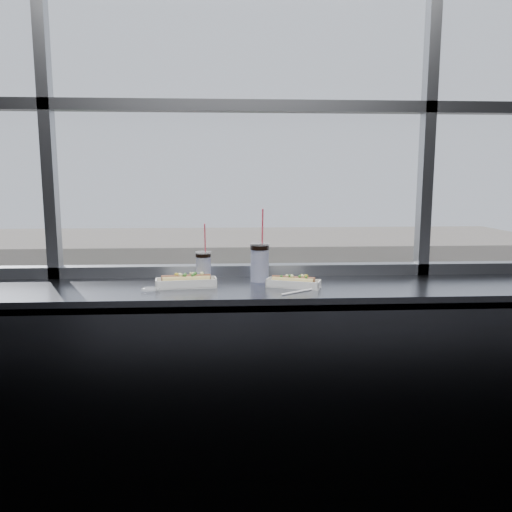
{
  "coord_description": "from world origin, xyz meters",
  "views": [
    {
      "loc": [
        -0.08,
        -1.19,
        1.62
      ],
      "look_at": [
        0.06,
        1.23,
        1.25
      ],
      "focal_mm": 35.0,
      "sensor_mm": 36.0,
      "label": 1
    }
  ],
  "objects": [
    {
      "name": "soda_cup_left",
      "position": [
        -0.2,
        1.32,
        1.19
      ],
      "size": [
        0.08,
        0.08,
        0.3
      ],
      "color": "white",
      "rests_on": "counter"
    },
    {
      "name": "hotdog_tray_left",
      "position": [
        -0.28,
        1.22,
        1.13
      ],
      "size": [
        0.3,
        0.13,
        0.07
      ],
      "rotation": [
        0.0,
        0.0,
        0.11
      ],
      "color": "white",
      "rests_on": "counter"
    },
    {
      "name": "far_building",
      "position": [
        0.0,
        39.5,
        -7.0
      ],
      "size": [
        50.0,
        14.0,
        8.0
      ],
      "primitive_type": "cube",
      "color": "gray",
      "rests_on": "plaza_ground"
    },
    {
      "name": "wrapper",
      "position": [
        -0.44,
        1.13,
        1.11
      ],
      "size": [
        0.1,
        0.07,
        0.02
      ],
      "primitive_type": "ellipsoid",
      "color": "silver",
      "rests_on": "counter"
    },
    {
      "name": "car_near_b",
      "position": [
        -6.62,
        17.5,
        -9.94
      ],
      "size": [
        2.83,
        6.13,
        2.0
      ],
      "primitive_type": "imported",
      "rotation": [
        0.0,
        0.0,
        1.63
      ],
      "color": "black",
      "rests_on": "street_asphalt"
    },
    {
      "name": "pedestrian_d",
      "position": [
        10.1,
        29.7,
        -9.93
      ],
      "size": [
        0.69,
        0.92,
        2.06
      ],
      "primitive_type": "imported",
      "rotation": [
        0.0,
        0.0,
        4.71
      ],
      "color": "#66605B",
      "rests_on": "far_sidewalk"
    },
    {
      "name": "plaza_ground",
      "position": [
        0.0,
        45.0,
        -11.0
      ],
      "size": [
        120.0,
        120.0,
        0.0
      ],
      "primitive_type": "plane",
      "color": "gray",
      "rests_on": "ground"
    },
    {
      "name": "tree_left",
      "position": [
        -8.98,
        29.5,
        -7.19
      ],
      "size": [
        3.6,
        3.6,
        5.62
      ],
      "color": "#47382B",
      "rests_on": "far_sidewalk"
    },
    {
      "name": "soda_cup_right",
      "position": [
        0.09,
        1.34,
        1.21
      ],
      "size": [
        0.1,
        0.1,
        0.38
      ],
      "color": "white",
      "rests_on": "counter"
    },
    {
      "name": "wall_back_lower",
      "position": [
        0.0,
        1.5,
        0.55
      ],
      "size": [
        6.0,
        0.0,
        6.0
      ],
      "primitive_type": "plane",
      "rotation": [
        1.57,
        0.0,
        0.0
      ],
      "color": "black",
      "rests_on": "ground"
    },
    {
      "name": "hotdog_tray_right",
      "position": [
        0.24,
        1.19,
        1.13
      ],
      "size": [
        0.27,
        0.17,
        0.06
      ],
      "rotation": [
        0.0,
        0.0,
        -0.34
      ],
      "color": "white",
      "rests_on": "counter"
    },
    {
      "name": "loose_straw",
      "position": [
        0.27,
        1.08,
        1.1
      ],
      "size": [
        0.21,
        0.14,
        0.01
      ],
      "primitive_type": "cylinder",
      "rotation": [
        0.0,
        1.57,
        0.59
      ],
      "color": "white",
      "rests_on": "counter"
    },
    {
      "name": "tree_right",
      "position": [
        10.42,
        29.5,
        -7.94
      ],
      "size": [
        2.89,
        2.89,
        4.51
      ],
      "color": "#47382B",
      "rests_on": "far_sidewalk"
    },
    {
      "name": "street_asphalt",
      "position": [
        0.0,
        21.5,
        -10.97
      ],
      "size": [
        80.0,
        10.0,
        0.06
      ],
      "primitive_type": "cube",
      "color": "black",
      "rests_on": "plaza_ground"
    },
    {
      "name": "far_sidewalk",
      "position": [
        0.0,
        29.5,
        -10.98
      ],
      "size": [
        80.0,
        6.0,
        0.04
      ],
      "primitive_type": "cube",
      "color": "gray",
      "rests_on": "plaza_ground"
    },
    {
      "name": "car_near_c",
      "position": [
        -0.15,
        17.5,
        -9.88
      ],
      "size": [
        3.0,
        6.51,
        2.13
      ],
      "primitive_type": "imported",
      "rotation": [
        0.0,
        0.0,
        1.62
      ],
      "color": "#BC413A",
      "rests_on": "street_asphalt"
    },
    {
      "name": "window_glass",
      "position": [
        0.0,
        1.52,
        2.3
      ],
      "size": [
        6.0,
        0.0,
        6.0
      ],
      "primitive_type": "plane",
      "rotation": [
        1.57,
        0.0,
        0.0
      ],
      "color": "silver",
      "rests_on": "ground"
    },
    {
      "name": "car_far_c",
      "position": [
        10.06,
        25.5,
        -9.91
      ],
      "size": [
        3.38,
        6.47,
        2.06
      ],
      "primitive_type": "imported",
      "rotation": [
        0.0,
        0.0,
        1.7
      ],
      "color": "#F9FDCE",
      "rests_on": "street_asphalt"
    },
    {
      "name": "tree_center",
      "position": [
        1.61,
        29.5,
        -7.24
      ],
      "size": [
        3.55,
        3.55,
        5.55
      ],
      "color": "#47382B",
      "rests_on": "far_sidewalk"
    },
    {
      "name": "counter",
      "position": [
        0.0,
        1.23,
        1.07
      ],
      "size": [
        6.0,
        0.55,
        0.06
      ],
      "primitive_type": "cube",
      "color": "gray",
      "rests_on": "ground"
    },
    {
      "name": "counter_fascia",
      "position": [
        0.0,
        0.97,
        0.55
      ],
      "size": [
        6.0,
        0.04,
        1.04
      ],
      "primitive_type": "cube",
      "color": "gray",
      "rests_on": "ground"
    },
    {
      "name": "car_far_b",
      "position": [
        1.17,
        25.5,
        -9.98
      ],
      "size": [
        2.52,
        5.79,
        1.91
      ],
      "primitive_type": "imported",
      "rotation": [
        0.0,
        0.0,
        1.59
      ],
      "color": "#B43504",
      "rests_on": "street_asphalt"
    },
    {
      "name": "window_mullions",
      "position": [
        0.0,
        1.5,
        2.3
      ],
      "size": [
        6.0,
        0.08,
        2.4
      ],
      "primitive_type": null,
      "color": "gray",
      "rests_on": "ground"
    },
    {
      "name": "pedestrian_a",
      "position": [
        -6.78,
        29.6,
        -9.97
      ],
      "size": [
        0.88,
        0.66,
        1.97
      ],
      "primitive_type": "imported",
      "color": "#66605B",
      "rests_on": "far_sidewalk"
    },
    {
      "name": "car_near_d",
      "position": [
        6.67,
        17.5,
        -9.8
      ],
      "size": [
        3.34,
        7.02,
        2.28
      ],
      "primitive_type": "imported",
      "rotation": [
        0.0,
        0.0,
        1.64
      ],
      "color": "white",
      "rests_on": "street_asphalt"
    }
  ]
}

